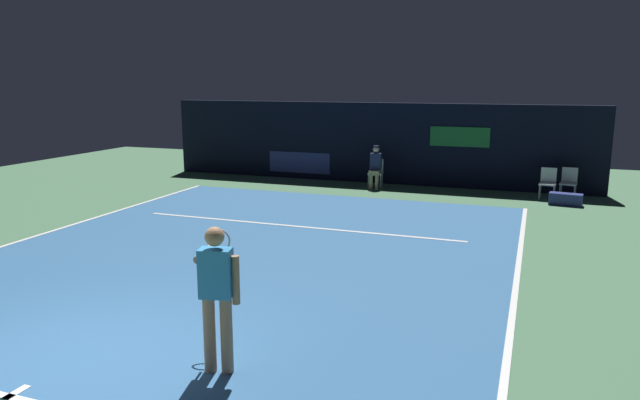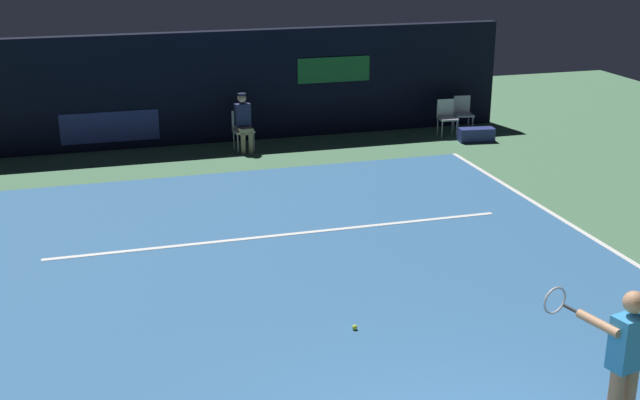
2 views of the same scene
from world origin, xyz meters
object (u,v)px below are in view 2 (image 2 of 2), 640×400
tennis_player (624,360)px  line_judge_on_chair (243,122)px  equipment_bag (476,135)px  courtside_chair_near (463,112)px  tennis_ball (355,327)px  courtside_chair_far (447,115)px

tennis_player → line_judge_on_chair: tennis_player is taller
equipment_bag → courtside_chair_near: bearing=92.2°
line_judge_on_chair → equipment_bag: 5.55m
line_judge_on_chair → equipment_bag: line_judge_on_chair is taller
tennis_ball → courtside_chair_near: bearing=57.5°
line_judge_on_chair → tennis_ball: size_ratio=19.41×
courtside_chair_near → equipment_bag: 1.03m
courtside_chair_near → courtside_chair_far: same height
line_judge_on_chair → courtside_chair_near: (5.57, 0.26, -0.18)m
tennis_ball → equipment_bag: equipment_bag is taller
tennis_player → equipment_bag: bearing=70.2°
tennis_player → courtside_chair_near: tennis_player is taller
courtside_chair_far → equipment_bag: bearing=-56.7°
equipment_bag → courtside_chair_far: bearing=130.7°
tennis_player → tennis_ball: size_ratio=25.44×
tennis_player → courtside_chair_near: (4.20, 12.35, -0.49)m
tennis_ball → equipment_bag: size_ratio=0.08×
tennis_player → courtside_chair_far: tennis_player is taller
tennis_player → tennis_ball: tennis_player is taller
tennis_player → equipment_bag: tennis_player is taller
tennis_player → courtside_chair_near: size_ratio=1.97×
courtside_chair_near → tennis_ball: (-5.91, -9.26, -0.46)m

